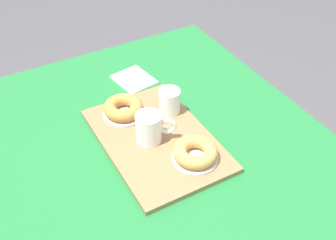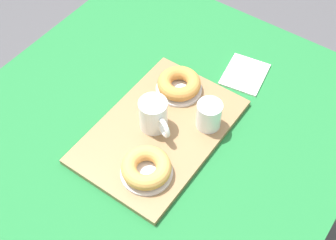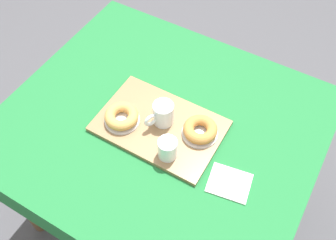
{
  "view_description": "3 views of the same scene",
  "coord_description": "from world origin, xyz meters",
  "px_view_note": "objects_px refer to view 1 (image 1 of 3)",
  "views": [
    {
      "loc": [
        0.78,
        -0.38,
        1.56
      ],
      "look_at": [
        -0.05,
        0.08,
        0.75
      ],
      "focal_mm": 45.43,
      "sensor_mm": 36.0,
      "label": 1
    },
    {
      "loc": [
        0.57,
        0.46,
        1.71
      ],
      "look_at": [
        -0.03,
        0.03,
        0.77
      ],
      "focal_mm": 50.63,
      "sensor_mm": 36.0,
      "label": 2
    },
    {
      "loc": [
        -0.43,
        0.68,
        1.83
      ],
      "look_at": [
        -0.04,
        0.01,
        0.78
      ],
      "focal_mm": 40.57,
      "sensor_mm": 36.0,
      "label": 3
    }
  ],
  "objects_px": {
    "donut_plate_left": "(195,158)",
    "sugar_donut_right": "(123,108)",
    "paper_napkin": "(134,80)",
    "tea_mug_left": "(151,128)",
    "serving_tray": "(156,140)",
    "water_glass_near": "(170,102)",
    "donut_plate_right": "(124,113)",
    "sugar_donut_left": "(195,152)",
    "dining_table": "(152,172)"
  },
  "relations": [
    {
      "from": "water_glass_near",
      "to": "donut_plate_left",
      "type": "distance_m",
      "value": 0.22
    },
    {
      "from": "donut_plate_left",
      "to": "paper_napkin",
      "type": "height_order",
      "value": "donut_plate_left"
    },
    {
      "from": "donut_plate_left",
      "to": "sugar_donut_right",
      "type": "height_order",
      "value": "sugar_donut_right"
    },
    {
      "from": "donut_plate_left",
      "to": "sugar_donut_right",
      "type": "bearing_deg",
      "value": -161.6
    },
    {
      "from": "serving_tray",
      "to": "donut_plate_right",
      "type": "xyz_separation_m",
      "value": [
        -0.14,
        -0.04,
        0.01
      ]
    },
    {
      "from": "water_glass_near",
      "to": "tea_mug_left",
      "type": "bearing_deg",
      "value": -52.14
    },
    {
      "from": "donut_plate_left",
      "to": "paper_napkin",
      "type": "xyz_separation_m",
      "value": [
        -0.43,
        0.03,
        -0.02
      ]
    },
    {
      "from": "tea_mug_left",
      "to": "sugar_donut_left",
      "type": "xyz_separation_m",
      "value": [
        0.13,
        0.07,
        -0.02
      ]
    },
    {
      "from": "sugar_donut_right",
      "to": "dining_table",
      "type": "bearing_deg",
      "value": 5.74
    },
    {
      "from": "tea_mug_left",
      "to": "donut_plate_left",
      "type": "relative_size",
      "value": 0.84
    },
    {
      "from": "dining_table",
      "to": "donut_plate_right",
      "type": "bearing_deg",
      "value": -174.26
    },
    {
      "from": "paper_napkin",
      "to": "serving_tray",
      "type": "bearing_deg",
      "value": -14.22
    },
    {
      "from": "dining_table",
      "to": "tea_mug_left",
      "type": "xyz_separation_m",
      "value": [
        -0.01,
        0.01,
        0.16
      ]
    },
    {
      "from": "dining_table",
      "to": "donut_plate_left",
      "type": "relative_size",
      "value": 8.84
    },
    {
      "from": "water_glass_near",
      "to": "donut_plate_right",
      "type": "distance_m",
      "value": 0.14
    },
    {
      "from": "donut_plate_left",
      "to": "sugar_donut_left",
      "type": "bearing_deg",
      "value": 0.0
    },
    {
      "from": "sugar_donut_right",
      "to": "donut_plate_right",
      "type": "bearing_deg",
      "value": 90.0
    },
    {
      "from": "donut_plate_left",
      "to": "sugar_donut_left",
      "type": "distance_m",
      "value": 0.02
    },
    {
      "from": "water_glass_near",
      "to": "donut_plate_left",
      "type": "relative_size",
      "value": 0.6
    },
    {
      "from": "donut_plate_right",
      "to": "paper_napkin",
      "type": "xyz_separation_m",
      "value": [
        -0.17,
        0.11,
        -0.02
      ]
    },
    {
      "from": "donut_plate_right",
      "to": "paper_napkin",
      "type": "relative_size",
      "value": 0.95
    },
    {
      "from": "tea_mug_left",
      "to": "sugar_donut_right",
      "type": "height_order",
      "value": "tea_mug_left"
    },
    {
      "from": "dining_table",
      "to": "donut_plate_left",
      "type": "bearing_deg",
      "value": 32.58
    },
    {
      "from": "tea_mug_left",
      "to": "water_glass_near",
      "type": "bearing_deg",
      "value": 127.86
    },
    {
      "from": "tea_mug_left",
      "to": "sugar_donut_right",
      "type": "bearing_deg",
      "value": -171.43
    },
    {
      "from": "dining_table",
      "to": "sugar_donut_left",
      "type": "height_order",
      "value": "sugar_donut_left"
    },
    {
      "from": "sugar_donut_left",
      "to": "sugar_donut_right",
      "type": "bearing_deg",
      "value": -161.6
    },
    {
      "from": "donut_plate_left",
      "to": "donut_plate_right",
      "type": "xyz_separation_m",
      "value": [
        -0.26,
        -0.09,
        0.0
      ]
    },
    {
      "from": "water_glass_near",
      "to": "sugar_donut_right",
      "type": "xyz_separation_m",
      "value": [
        -0.05,
        -0.13,
        -0.01
      ]
    },
    {
      "from": "donut_plate_right",
      "to": "sugar_donut_right",
      "type": "distance_m",
      "value": 0.02
    },
    {
      "from": "tea_mug_left",
      "to": "paper_napkin",
      "type": "height_order",
      "value": "tea_mug_left"
    },
    {
      "from": "paper_napkin",
      "to": "sugar_donut_right",
      "type": "bearing_deg",
      "value": -34.29
    },
    {
      "from": "donut_plate_left",
      "to": "donut_plate_right",
      "type": "height_order",
      "value": "same"
    },
    {
      "from": "tea_mug_left",
      "to": "water_glass_near",
      "type": "relative_size",
      "value": 1.39
    },
    {
      "from": "dining_table",
      "to": "sugar_donut_left",
      "type": "relative_size",
      "value": 9.28
    },
    {
      "from": "serving_tray",
      "to": "tea_mug_left",
      "type": "bearing_deg",
      "value": -98.21
    },
    {
      "from": "water_glass_near",
      "to": "dining_table",
      "type": "bearing_deg",
      "value": -49.67
    },
    {
      "from": "serving_tray",
      "to": "paper_napkin",
      "type": "relative_size",
      "value": 3.29
    },
    {
      "from": "dining_table",
      "to": "water_glass_near",
      "type": "relative_size",
      "value": 14.62
    },
    {
      "from": "dining_table",
      "to": "sugar_donut_right",
      "type": "xyz_separation_m",
      "value": [
        -0.15,
        -0.02,
        0.15
      ]
    },
    {
      "from": "tea_mug_left",
      "to": "water_glass_near",
      "type": "xyz_separation_m",
      "value": [
        -0.08,
        0.11,
        -0.01
      ]
    },
    {
      "from": "sugar_donut_left",
      "to": "sugar_donut_right",
      "type": "relative_size",
      "value": 1.02
    },
    {
      "from": "tea_mug_left",
      "to": "donut_plate_right",
      "type": "bearing_deg",
      "value": -171.43
    },
    {
      "from": "sugar_donut_left",
      "to": "donut_plate_right",
      "type": "relative_size",
      "value": 0.95
    },
    {
      "from": "dining_table",
      "to": "sugar_donut_left",
      "type": "xyz_separation_m",
      "value": [
        0.11,
        0.07,
        0.15
      ]
    },
    {
      "from": "tea_mug_left",
      "to": "sugar_donut_left",
      "type": "height_order",
      "value": "tea_mug_left"
    },
    {
      "from": "sugar_donut_left",
      "to": "sugar_donut_right",
      "type": "xyz_separation_m",
      "value": [
        -0.26,
        -0.09,
        0.0
      ]
    },
    {
      "from": "donut_plate_left",
      "to": "paper_napkin",
      "type": "bearing_deg",
      "value": 176.57
    },
    {
      "from": "serving_tray",
      "to": "water_glass_near",
      "type": "bearing_deg",
      "value": 132.89
    },
    {
      "from": "dining_table",
      "to": "donut_plate_left",
      "type": "height_order",
      "value": "donut_plate_left"
    }
  ]
}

